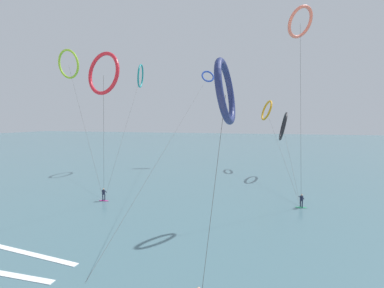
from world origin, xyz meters
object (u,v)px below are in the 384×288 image
Objects in this scene: kite_lime at (68,64)px; kite_crimson at (103,73)px; surfer_emerald at (301,202)px; kite_charcoal at (283,126)px; kite_teal at (140,76)px; kite_navy at (226,92)px; kite_cobalt at (208,77)px; kite_coral at (300,22)px; kite_amber at (267,110)px; surfer_magenta at (104,195)px.

kite_lime reaches higher than kite_crimson.
surfer_emerald is 20.76m from kite_charcoal.
surfer_emerald is 0.07× the size of kite_teal.
kite_charcoal is at bearing -6.33° from kite_navy.
kite_lime reaches higher than kite_teal.
kite_crimson is 0.83× the size of kite_charcoal.
kite_charcoal is 31.60m from kite_teal.
kite_lime is 28.28m from kite_crimson.
kite_cobalt reaches higher than kite_charcoal.
kite_cobalt is 23.36m from kite_charcoal.
kite_crimson is 0.77× the size of kite_coral.
kite_cobalt is at bearing 100.99° from kite_crimson.
kite_lime reaches higher than kite_amber.
kite_crimson is 39.18m from kite_cobalt.
kite_teal reaches higher than surfer_magenta.
kite_navy is at bearing -63.79° from surfer_emerald.
kite_crimson reaches higher than kite_charcoal.
kite_amber is at bearing 146.42° from surfer_emerald.
surfer_magenta is 39.31m from kite_amber.
kite_amber reaches higher than kite_navy.
kite_teal is (-29.55, 20.20, -1.41)m from kite_coral.
kite_coral is at bearing -88.70° from surfer_emerald.
kite_crimson reaches higher than surfer_emerald.
kite_navy is 0.67× the size of kite_charcoal.
surfer_emerald is 0.06× the size of kite_amber.
surfer_magenta is at bearing -37.64° from kite_coral.
kite_teal is at bearing -78.84° from kite_coral.
kite_coral is at bearing -91.63° from kite_cobalt.
kite_teal is at bearing -170.77° from kite_cobalt.
kite_coral is at bearing 37.41° from kite_crimson.
kite_navy is (34.16, -27.71, -9.13)m from kite_lime.
kite_crimson is 16.84m from kite_navy.
surfer_emerald is 41.06m from kite_teal.
kite_crimson is 0.61× the size of kite_amber.
kite_cobalt is at bearing 61.05° from surfer_magenta.
surfer_emerald is at bearing -10.24° from kite_amber.
kite_coral is at bearing 176.22° from kite_lime.
kite_coral reaches higher than kite_crimson.
surfer_magenta is 16.13m from kite_crimson.
kite_teal is (-12.81, -10.54, -1.04)m from kite_cobalt.
kite_teal is at bearing 86.75° from surfer_magenta.
kite_lime is 1.36× the size of kite_crimson.
kite_navy is (10.56, -47.35, -8.92)m from kite_cobalt.
surfer_emerald is 40.33m from kite_cobalt.
kite_navy is 44.31m from kite_teal.
kite_teal reaches higher than kite_charcoal.
surfer_emerald is 27.36m from kite_crimson.
kite_charcoal reaches higher than surfer_magenta.
surfer_emerald is at bearing 38.67° from kite_crimson.
kite_teal is at bearing -92.19° from kite_amber.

